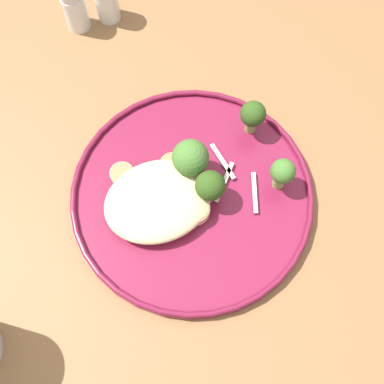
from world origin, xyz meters
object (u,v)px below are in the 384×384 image
(seared_scallop_rear_pale, at_px, (171,208))
(broccoli_floret_beside_noodles, at_px, (253,115))
(seared_scallop_center_golden, at_px, (121,200))
(seared_scallop_tilted_round, at_px, (195,210))
(broccoli_floret_split_head, at_px, (210,186))
(seared_scallop_right_edge, at_px, (156,199))
(salt_shaker, at_px, (75,9))
(broccoli_floret_small_sprig, at_px, (282,173))
(seared_scallop_tiny_bay, at_px, (172,165))
(dinner_plate, at_px, (192,196))
(pepper_shaker, at_px, (106,0))
(seared_scallop_on_noodles, at_px, (153,231))
(broccoli_floret_rear_charred, at_px, (191,158))
(seared_scallop_left_edge, at_px, (122,175))

(seared_scallop_rear_pale, height_order, broccoli_floret_beside_noodles, broccoli_floret_beside_noodles)
(seared_scallop_center_golden, distance_m, broccoli_floret_beside_noodles, 0.19)
(seared_scallop_tilted_round, xyz_separation_m, broccoli_floret_split_head, (0.02, 0.01, 0.02))
(broccoli_floret_split_head, bearing_deg, seared_scallop_rear_pale, -178.01)
(seared_scallop_right_edge, relative_size, salt_shaker, 0.44)
(broccoli_floret_small_sprig, bearing_deg, seared_scallop_rear_pale, 175.17)
(seared_scallop_center_golden, bearing_deg, broccoli_floret_split_head, -16.28)
(broccoli_floret_beside_noodles, bearing_deg, seared_scallop_tiny_bay, -170.26)
(dinner_plate, relative_size, seared_scallop_rear_pale, 11.92)
(seared_scallop_center_golden, bearing_deg, seared_scallop_tiny_bay, 15.91)
(seared_scallop_tilted_round, bearing_deg, seared_scallop_right_edge, 142.47)
(broccoli_floret_split_head, bearing_deg, seared_scallop_center_golden, 163.72)
(seared_scallop_right_edge, height_order, pepper_shaker, pepper_shaker)
(seared_scallop_tilted_round, relative_size, seared_scallop_on_noodles, 1.17)
(seared_scallop_center_golden, xyz_separation_m, pepper_shaker, (0.07, 0.28, 0.01))
(salt_shaker, bearing_deg, dinner_plate, -78.98)
(seared_scallop_rear_pale, relative_size, broccoli_floret_beside_noodles, 0.46)
(broccoli_floret_small_sprig, distance_m, broccoli_floret_rear_charred, 0.11)
(broccoli_floret_small_sprig, xyz_separation_m, salt_shaker, (-0.16, 0.32, -0.01))
(broccoli_floret_beside_noodles, distance_m, broccoli_floret_rear_charred, 0.10)
(broccoli_floret_small_sprig, height_order, salt_shaker, salt_shaker)
(seared_scallop_on_noodles, height_order, salt_shaker, salt_shaker)
(dinner_plate, relative_size, broccoli_floret_beside_noodles, 5.43)
(seared_scallop_tilted_round, distance_m, broccoli_floret_rear_charred, 0.06)
(broccoli_floret_split_head, xyz_separation_m, salt_shaker, (-0.08, 0.31, -0.01))
(seared_scallop_rear_pale, height_order, seared_scallop_right_edge, seared_scallop_rear_pale)
(seared_scallop_center_golden, distance_m, broccoli_floret_split_head, 0.11)
(seared_scallop_center_golden, relative_size, seared_scallop_rear_pale, 1.07)
(seared_scallop_tilted_round, xyz_separation_m, seared_scallop_tiny_bay, (-0.01, 0.06, -0.00))
(seared_scallop_tiny_bay, xyz_separation_m, pepper_shaker, (-0.00, 0.26, 0.01))
(dinner_plate, bearing_deg, seared_scallop_right_edge, 171.73)
(seared_scallop_rear_pale, bearing_deg, seared_scallop_left_edge, 124.50)
(seared_scallop_on_noodles, distance_m, broccoli_floret_beside_noodles, 0.18)
(dinner_plate, height_order, seared_scallop_left_edge, seared_scallop_left_edge)
(seared_scallop_on_noodles, bearing_deg, pepper_shaker, 82.31)
(broccoli_floret_small_sprig, relative_size, pepper_shaker, 0.78)
(seared_scallop_rear_pale, relative_size, seared_scallop_left_edge, 0.85)
(seared_scallop_right_edge, height_order, salt_shaker, salt_shaker)
(seared_scallop_right_edge, xyz_separation_m, seared_scallop_tiny_bay, (0.03, 0.03, 0.00))
(seared_scallop_left_edge, bearing_deg, broccoli_floret_small_sprig, -22.36)
(broccoli_floret_beside_noodles, xyz_separation_m, salt_shaker, (-0.16, 0.24, -0.01))
(seared_scallop_right_edge, height_order, seared_scallop_left_edge, seared_scallop_left_edge)
(seared_scallop_tilted_round, bearing_deg, broccoli_floret_small_sprig, 0.26)
(seared_scallop_rear_pale, bearing_deg, seared_scallop_center_golden, 149.38)
(seared_scallop_center_golden, relative_size, seared_scallop_tiny_bay, 0.92)
(seared_scallop_left_edge, xyz_separation_m, broccoli_floret_split_head, (0.09, -0.06, 0.02))
(broccoli_floret_beside_noodles, relative_size, broccoli_floret_small_sprig, 1.02)
(dinner_plate, relative_size, broccoli_floret_rear_charred, 4.72)
(broccoli_floret_small_sprig, bearing_deg, seared_scallop_center_golden, 167.13)
(seared_scallop_right_edge, xyz_separation_m, broccoli_floret_split_head, (0.06, -0.02, 0.02))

